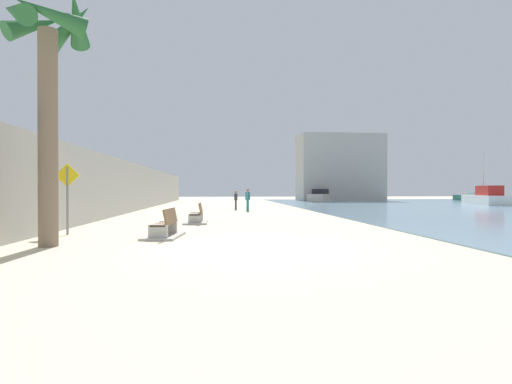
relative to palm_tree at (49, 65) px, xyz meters
The scene contains 12 objects.
ground_plane 18.83m from the palm_tree, 71.61° to the left, with size 120.00×120.00×0.00m, color beige.
seawall 17.61m from the palm_tree, 95.93° to the left, with size 0.80×64.00×3.55m, color #ADAAA3.
palm_tree is the anchor object (origin of this frame).
bench_near 6.04m from the palm_tree, 32.63° to the left, with size 1.31×2.20×0.98m.
bench_far 9.68m from the palm_tree, 63.64° to the left, with size 1.10×2.10×0.98m.
person_walking 21.39m from the palm_tree, 73.08° to the left, with size 0.26×0.51×1.53m.
person_standing 19.38m from the palm_tree, 68.65° to the left, with size 0.35×0.44×1.69m.
boat_far_right 42.57m from the palm_tree, 39.95° to the left, with size 4.02×7.95×5.78m.
boat_outer 47.05m from the palm_tree, 65.67° to the left, with size 6.02×7.73×7.36m.
boat_far_left 59.00m from the palm_tree, 45.47° to the left, with size 3.07×6.06×1.50m.
pedestrian_sign 4.68m from the palm_tree, 101.62° to the left, with size 0.85×0.08×2.55m.
harbor_building 50.43m from the palm_tree, 63.65° to the left, with size 12.00×6.00×9.59m, color #ADAAA3.
Camera 1 is at (-0.90, -10.92, 1.62)m, focal length 27.80 mm.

